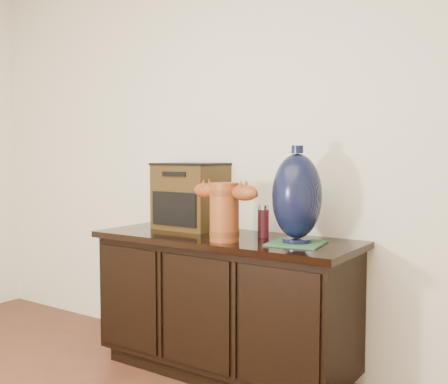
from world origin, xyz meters
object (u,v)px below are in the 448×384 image
Objects in this scene: terracotta_vessel at (224,208)px; tv_radio at (191,196)px; sideboard at (224,303)px; spray_can at (263,221)px; lamp_base at (297,197)px.

tv_radio is at bearing 154.44° from terracotta_vessel.
sideboard is at bearing 131.92° from terracotta_vessel.
terracotta_vessel is 2.45× the size of spray_can.
terracotta_vessel reaches higher than sideboard.
terracotta_vessel is 0.37m from lamp_base.
spray_can is (0.52, -0.04, -0.11)m from tv_radio.
spray_can is at bearing 157.91° from lamp_base.
terracotta_vessel is at bearing -112.85° from spray_can.
terracotta_vessel is 0.89× the size of lamp_base.
lamp_base is (0.76, -0.14, 0.04)m from tv_radio.
terracotta_vessel reaches higher than spray_can.
spray_can is at bearing 24.44° from sideboard.
tv_radio is at bearing 169.73° from lamp_base.
terracotta_vessel is at bearing -54.86° from sideboard.
spray_can is at bearing -3.10° from tv_radio.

